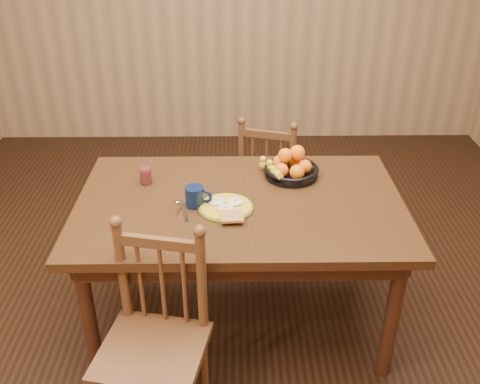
{
  "coord_description": "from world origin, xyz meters",
  "views": [
    {
      "loc": [
        -0.03,
        -2.25,
        2.08
      ],
      "look_at": [
        0.0,
        0.0,
        0.8
      ],
      "focal_mm": 40.0,
      "sensor_mm": 36.0,
      "label": 1
    }
  ],
  "objects_px": {
    "fruit_bowl": "(290,167)",
    "coffee_mug": "(195,196)",
    "chair_near": "(155,342)",
    "breakfast_plate": "(226,207)",
    "chair_far": "(270,179)",
    "dining_table": "(240,216)"
  },
  "relations": [
    {
      "from": "breakfast_plate",
      "to": "coffee_mug",
      "type": "relative_size",
      "value": 2.17
    },
    {
      "from": "dining_table",
      "to": "breakfast_plate",
      "type": "bearing_deg",
      "value": -129.64
    },
    {
      "from": "chair_far",
      "to": "fruit_bowl",
      "type": "xyz_separation_m",
      "value": [
        0.06,
        -0.58,
        0.38
      ]
    },
    {
      "from": "chair_near",
      "to": "breakfast_plate",
      "type": "height_order",
      "value": "chair_near"
    },
    {
      "from": "dining_table",
      "to": "breakfast_plate",
      "type": "distance_m",
      "value": 0.14
    },
    {
      "from": "chair_near",
      "to": "breakfast_plate",
      "type": "relative_size",
      "value": 3.21
    },
    {
      "from": "chair_near",
      "to": "dining_table",
      "type": "bearing_deg",
      "value": 72.16
    },
    {
      "from": "chair_far",
      "to": "breakfast_plate",
      "type": "distance_m",
      "value": 1.02
    },
    {
      "from": "chair_far",
      "to": "chair_near",
      "type": "xyz_separation_m",
      "value": [
        -0.57,
        -1.48,
        0.03
      ]
    },
    {
      "from": "dining_table",
      "to": "coffee_mug",
      "type": "distance_m",
      "value": 0.26
    },
    {
      "from": "chair_far",
      "to": "chair_near",
      "type": "bearing_deg",
      "value": 85.05
    },
    {
      "from": "fruit_bowl",
      "to": "coffee_mug",
      "type": "bearing_deg",
      "value": -148.22
    },
    {
      "from": "breakfast_plate",
      "to": "coffee_mug",
      "type": "distance_m",
      "value": 0.16
    },
    {
      "from": "chair_far",
      "to": "breakfast_plate",
      "type": "bearing_deg",
      "value": 89.47
    },
    {
      "from": "breakfast_plate",
      "to": "chair_far",
      "type": "bearing_deg",
      "value": 73.27
    },
    {
      "from": "coffee_mug",
      "to": "dining_table",
      "type": "bearing_deg",
      "value": 10.68
    },
    {
      "from": "coffee_mug",
      "to": "fruit_bowl",
      "type": "distance_m",
      "value": 0.57
    },
    {
      "from": "chair_near",
      "to": "coffee_mug",
      "type": "xyz_separation_m",
      "value": [
        0.15,
        0.6,
        0.35
      ]
    },
    {
      "from": "chair_near",
      "to": "breakfast_plate",
      "type": "distance_m",
      "value": 0.7
    },
    {
      "from": "chair_near",
      "to": "coffee_mug",
      "type": "bearing_deg",
      "value": 87.88
    },
    {
      "from": "coffee_mug",
      "to": "fruit_bowl",
      "type": "bearing_deg",
      "value": 31.78
    },
    {
      "from": "chair_near",
      "to": "fruit_bowl",
      "type": "height_order",
      "value": "chair_near"
    }
  ]
}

